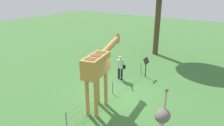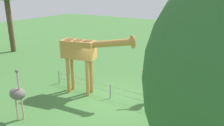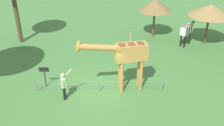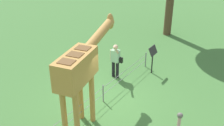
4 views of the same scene
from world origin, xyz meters
name	(u,v)px [view 2 (image 2 of 4)]	position (x,y,z in m)	size (l,w,h in m)	color
ground_plane	(109,99)	(0.00, 0.00, 0.00)	(60.00, 60.00, 0.00)	#427538
giraffe	(84,52)	(-1.40, -0.11, 2.20)	(3.82, 1.28, 3.27)	#BC8942
visitor	(151,85)	(1.86, 0.73, 0.90)	(0.61, 0.58, 1.73)	black
ostrich	(18,94)	(-2.07, -3.56, 1.18)	(0.70, 0.56, 2.25)	#CC9E93
info_sign	(169,101)	(3.12, -0.44, 0.95)	(0.56, 0.21, 1.32)	black
wire_fence	(110,91)	(0.00, 0.08, 0.40)	(7.05, 0.05, 0.75)	slate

